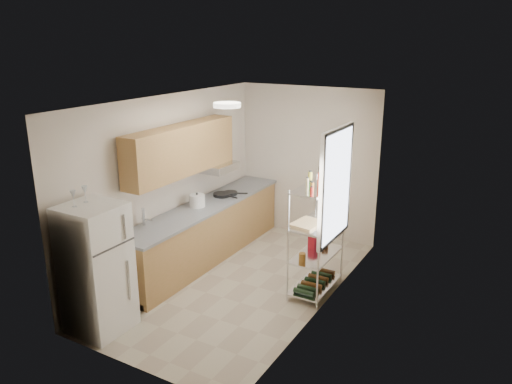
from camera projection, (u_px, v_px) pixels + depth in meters
room at (241, 197)px, 6.76m from camera, size 2.52×4.42×2.62m
counter_run at (206, 232)px, 7.81m from camera, size 0.63×3.51×0.90m
upper_cabinets at (182, 150)px, 7.19m from camera, size 0.33×2.20×0.72m
range_hood at (217, 167)px, 7.95m from camera, size 0.50×0.60×0.12m
window at (336, 185)px, 6.39m from camera, size 0.06×1.00×1.46m
bakers_rack at (317, 216)px, 6.58m from camera, size 0.45×0.90×1.73m
ceiling_dome at (227, 105)px, 6.13m from camera, size 0.34×0.34×0.05m
refrigerator at (96, 269)px, 5.82m from camera, size 0.65×0.65×1.57m
wine_glass_a at (85, 194)px, 5.65m from camera, size 0.07×0.07×0.19m
wine_glass_b at (74, 199)px, 5.50m from camera, size 0.07×0.07×0.19m
rice_cooker at (197, 201)px, 7.56m from camera, size 0.23×0.23×0.19m
frying_pan_large at (222, 195)px, 8.08m from camera, size 0.31×0.31×0.05m
frying_pan_small at (230, 193)px, 8.16m from camera, size 0.31×0.31×0.05m
cutting_board at (307, 223)px, 6.55m from camera, size 0.38×0.46×0.03m
espresso_machine at (332, 207)px, 6.82m from camera, size 0.16×0.24×0.27m
storage_bag at (314, 241)px, 6.95m from camera, size 0.14×0.17×0.17m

